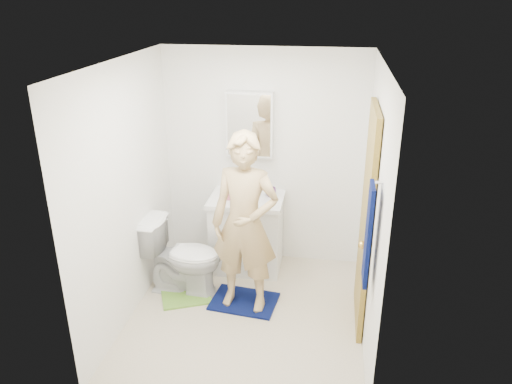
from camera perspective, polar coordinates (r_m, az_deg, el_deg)
floor at (r=4.99m, az=-1.15°, el=-14.00°), size 2.20×2.40×0.02m
ceiling at (r=4.05m, az=-1.42°, el=14.74°), size 2.20×2.40×0.02m
wall_back at (r=5.50m, az=0.97°, el=3.83°), size 2.20×0.02×2.40m
wall_front at (r=3.33m, az=-5.00°, el=-9.39°), size 2.20×0.02×2.40m
wall_left at (r=4.69m, az=-14.73°, el=-0.27°), size 0.02×2.40×2.40m
wall_right at (r=4.34m, az=13.33°, el=-2.04°), size 0.02×2.40×2.40m
vanity_cabinet at (r=5.56m, az=-1.05°, el=-4.89°), size 0.75×0.55×0.80m
countertop at (r=5.38m, az=-1.08°, el=-0.87°), size 0.79×0.59×0.05m
sink_basin at (r=5.37m, az=-1.09°, el=-0.72°), size 0.40×0.40×0.03m
faucet at (r=5.51m, az=-0.77°, el=0.68°), size 0.03×0.03×0.12m
medicine_cabinet at (r=5.34m, az=-0.72°, el=7.75°), size 0.50×0.12×0.70m
mirror_panel at (r=5.28m, az=-0.83°, el=7.58°), size 0.46×0.01×0.66m
door at (r=4.54m, az=12.46°, el=-3.24°), size 0.05×0.80×2.05m
door_knob at (r=4.29m, az=12.04°, el=-5.95°), size 0.07×0.07×0.07m
towel at (r=3.79m, az=12.70°, el=-4.80°), size 0.03×0.24×0.80m
towel_hook at (r=3.63m, az=13.88°, el=1.08°), size 0.06×0.02×0.02m
toilet at (r=5.19m, az=-8.36°, el=-7.25°), size 0.81×0.50×0.80m
bath_mat at (r=5.15m, az=-1.36°, el=-12.38°), size 0.69×0.53×0.02m
green_rug at (r=5.29m, az=-8.02°, el=-11.61°), size 0.61×0.57×0.02m
soap_dispenser at (r=5.30m, az=-3.02°, el=0.13°), size 0.10×0.10×0.19m
toothbrush_cup at (r=5.39m, az=1.68°, el=0.03°), size 0.16×0.16×0.09m
man at (r=4.66m, az=-1.27°, el=-3.68°), size 0.69×0.50×1.76m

